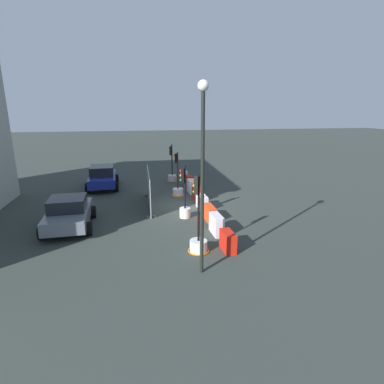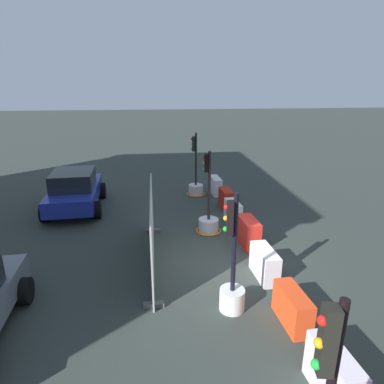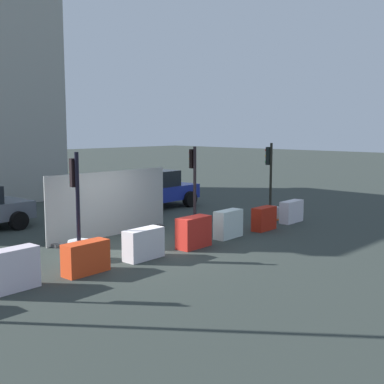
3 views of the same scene
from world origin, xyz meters
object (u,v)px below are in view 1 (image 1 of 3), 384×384
Objects in this scene: traffic_light_3 at (172,176)px; traffic_light_0 at (198,240)px; construction_barrier_0 at (228,241)px; construction_barrier_6 at (189,181)px; construction_barrier_5 at (191,186)px; traffic_light_2 at (178,189)px; street_lamp_post at (203,158)px; traffic_light_1 at (185,206)px; car_grey_saloon at (69,213)px; construction_barrier_4 at (197,193)px; construction_barrier_3 at (202,202)px; construction_barrier_1 at (217,224)px; car_blue_estate at (102,177)px; construction_barrier_7 at (184,176)px; construction_barrier_2 at (209,213)px.

traffic_light_0 is at bearing 178.79° from traffic_light_3.
construction_barrier_6 is (10.80, -0.10, -0.01)m from construction_barrier_0.
construction_barrier_5 is (-3.63, -0.93, -0.01)m from traffic_light_3.
street_lamp_post is at bearing 177.78° from traffic_light_2.
traffic_light_1 is 4.38m from construction_barrier_0.
traffic_light_3 reaches higher than car_grey_saloon.
construction_barrier_4 is 1.12× the size of construction_barrier_6.
construction_barrier_3 is (1.24, -1.19, -0.24)m from traffic_light_1.
traffic_light_2 is 2.86× the size of construction_barrier_0.
traffic_light_1 is at bearing 25.07° from construction_barrier_1.
traffic_light_2 is at bearing 179.12° from traffic_light_3.
construction_barrier_6 is (2.28, -1.11, -0.02)m from traffic_light_2.
street_lamp_post is (-12.30, 1.50, 3.74)m from construction_barrier_6.
traffic_light_1 reaches higher than construction_barrier_0.
construction_barrier_1 is 1.15× the size of construction_barrier_6.
construction_barrier_5 is at bearing -7.48° from street_lamp_post.
construction_barrier_1 is at bearing 1.20° from construction_barrier_0.
traffic_light_3 is at bearing 29.49° from construction_barrier_6.
traffic_light_0 is at bearing -156.32° from car_blue_estate.
street_lamp_post reaches higher than traffic_light_2.
construction_barrier_7 is (7.21, 0.02, -0.01)m from construction_barrier_3.
traffic_light_2 reaches higher than construction_barrier_4.
construction_barrier_1 is 1.08× the size of construction_barrier_5.
construction_barrier_5 is (4.81, -1.15, -0.20)m from traffic_light_1.
construction_barrier_0 reaches higher than construction_barrier_6.
construction_barrier_1 is 0.99× the size of construction_barrier_2.
construction_barrier_0 is at bearing 179.84° from construction_barrier_3.
traffic_light_3 is (8.43, -0.22, -0.19)m from traffic_light_1.
construction_barrier_0 is at bearing 179.48° from construction_barrier_6.
construction_barrier_3 is at bearing -161.45° from traffic_light_2.
traffic_light_3 is at bearing 11.04° from construction_barrier_4.
car_grey_saloon is at bearing 88.83° from construction_barrier_2.
traffic_light_3 is 14.63m from street_lamp_post.
construction_barrier_3 is 7.21m from construction_barrier_7.
construction_barrier_2 is at bearing -179.78° from construction_barrier_7.
construction_barrier_4 is (5.53, -0.13, -0.01)m from construction_barrier_1.
traffic_light_1 is at bearing -145.20° from car_blue_estate.
car_grey_saloon reaches higher than construction_barrier_0.
construction_barrier_1 is 7.24m from construction_barrier_5.
construction_barrier_1 reaches higher than construction_barrier_6.
car_grey_saloon is at bearing 57.66° from traffic_light_0.
construction_barrier_5 reaches higher than construction_barrier_0.
traffic_light_1 is 6.71m from construction_barrier_6.
street_lamp_post reaches higher than car_grey_saloon.
construction_barrier_1 is at bearing 178.66° from construction_barrier_4.
construction_barrier_0 reaches higher than construction_barrier_2.
construction_barrier_1 is 0.28× the size of car_blue_estate.
car_blue_estate is (-1.28, 5.20, 0.37)m from traffic_light_3.
construction_barrier_0 is at bearing -178.80° from construction_barrier_1.
construction_barrier_2 is at bearing -141.44° from car_blue_estate.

